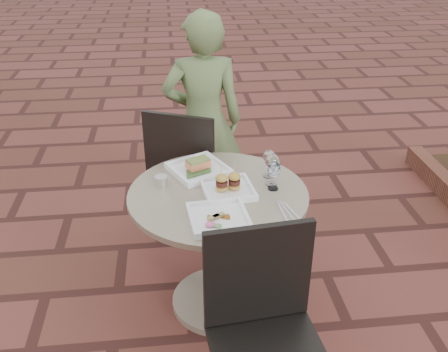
{
  "coord_description": "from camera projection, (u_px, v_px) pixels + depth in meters",
  "views": [
    {
      "loc": [
        -0.47,
        -1.88,
        2.0
      ],
      "look_at": [
        -0.23,
        0.25,
        0.82
      ],
      "focal_mm": 40.0,
      "sensor_mm": 36.0,
      "label": 1
    }
  ],
  "objects": [
    {
      "name": "ground",
      "position": [
        272.0,
        331.0,
        2.64
      ],
      "size": [
        60.0,
        60.0,
        0.0
      ],
      "primitive_type": "plane",
      "color": "#592823",
      "rests_on": "ground"
    },
    {
      "name": "cafe_table",
      "position": [
        218.0,
        233.0,
        2.6
      ],
      "size": [
        0.9,
        0.9,
        0.73
      ],
      "color": "gray",
      "rests_on": "ground"
    },
    {
      "name": "chair_far",
      "position": [
        186.0,
        166.0,
        3.12
      ],
      "size": [
        0.58,
        0.58,
        0.93
      ],
      "rotation": [
        0.0,
        0.0,
        2.72
      ],
      "color": "black",
      "rests_on": "ground"
    },
    {
      "name": "chair_near",
      "position": [
        264.0,
        321.0,
        1.96
      ],
      "size": [
        0.48,
        0.48,
        0.93
      ],
      "rotation": [
        0.0,
        0.0,
        0.1
      ],
      "color": "black",
      "rests_on": "ground"
    },
    {
      "name": "diner",
      "position": [
        203.0,
        122.0,
        3.29
      ],
      "size": [
        0.53,
        0.35,
        1.45
      ],
      "primitive_type": "imported",
      "rotation": [
        0.0,
        0.0,
        3.14
      ],
      "color": "#526738",
      "rests_on": "ground"
    },
    {
      "name": "plate_salmon",
      "position": [
        198.0,
        168.0,
        2.66
      ],
      "size": [
        0.36,
        0.36,
        0.08
      ],
      "rotation": [
        0.0,
        0.0,
        0.46
      ],
      "color": "white",
      "rests_on": "cafe_table"
    },
    {
      "name": "plate_sliders",
      "position": [
        228.0,
        187.0,
        2.47
      ],
      "size": [
        0.27,
        0.27,
        0.16
      ],
      "rotation": [
        0.0,
        0.0,
        0.12
      ],
      "color": "white",
      "rests_on": "cafe_table"
    },
    {
      "name": "plate_tuna",
      "position": [
        218.0,
        217.0,
        2.25
      ],
      "size": [
        0.29,
        0.29,
        0.03
      ],
      "rotation": [
        0.0,
        0.0,
        0.1
      ],
      "color": "white",
      "rests_on": "cafe_table"
    },
    {
      "name": "wine_glass_right",
      "position": [
        274.0,
        170.0,
        2.46
      ],
      "size": [
        0.06,
        0.06,
        0.15
      ],
      "color": "white",
      "rests_on": "cafe_table"
    },
    {
      "name": "wine_glass_mid",
      "position": [
        269.0,
        158.0,
        2.57
      ],
      "size": [
        0.06,
        0.06,
        0.15
      ],
      "color": "white",
      "rests_on": "cafe_table"
    },
    {
      "name": "wine_glass_far",
      "position": [
        272.0,
        163.0,
        2.49
      ],
      "size": [
        0.07,
        0.07,
        0.17
      ],
      "color": "white",
      "rests_on": "cafe_table"
    },
    {
      "name": "steel_ramekin",
      "position": [
        161.0,
        181.0,
        2.53
      ],
      "size": [
        0.07,
        0.07,
        0.05
      ],
      "primitive_type": "cylinder",
      "rotation": [
        0.0,
        0.0,
        0.09
      ],
      "color": "silver",
      "rests_on": "cafe_table"
    },
    {
      "name": "cutlery_set",
      "position": [
        287.0,
        211.0,
        2.33
      ],
      "size": [
        0.12,
        0.2,
        0.0
      ],
      "primitive_type": null,
      "rotation": [
        0.0,
        0.0,
        0.21
      ],
      "color": "silver",
      "rests_on": "cafe_table"
    }
  ]
}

